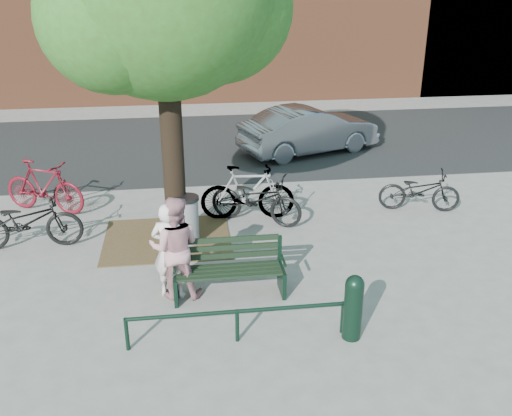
{
  "coord_description": "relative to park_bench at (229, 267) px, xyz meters",
  "views": [
    {
      "loc": [
        -0.63,
        -7.8,
        4.81
      ],
      "look_at": [
        0.56,
        1.0,
        1.07
      ],
      "focal_mm": 40.0,
      "sensor_mm": 36.0,
      "label": 1
    }
  ],
  "objects": [
    {
      "name": "dirt_pit",
      "position": [
        -1.0,
        2.12,
        -0.47
      ],
      "size": [
        2.4,
        2.0,
        0.02
      ],
      "primitive_type": "cube",
      "color": "brown",
      "rests_on": "ground"
    },
    {
      "name": "bicycle_e",
      "position": [
        4.33,
        2.85,
        -0.03
      ],
      "size": [
        1.79,
        0.99,
        0.89
      ],
      "primitive_type": "imported",
      "rotation": [
        0.0,
        0.0,
        1.32
      ],
      "color": "black",
      "rests_on": "ground"
    },
    {
      "name": "guard_railing",
      "position": [
        0.0,
        -1.28,
        -0.08
      ],
      "size": [
        3.06,
        0.06,
        0.51
      ],
      "color": "black",
      "rests_on": "ground"
    },
    {
      "name": "person_left",
      "position": [
        -0.9,
        0.07,
        0.31
      ],
      "size": [
        0.67,
        0.56,
        1.58
      ],
      "primitive_type": "imported",
      "rotation": [
        0.0,
        0.0,
        2.78
      ],
      "color": "silver",
      "rests_on": "ground"
    },
    {
      "name": "park_bench",
      "position": [
        0.0,
        0.0,
        0.0
      ],
      "size": [
        1.74,
        0.54,
        0.97
      ],
      "color": "black",
      "rests_on": "ground"
    },
    {
      "name": "ground",
      "position": [
        0.0,
        -0.08,
        -0.48
      ],
      "size": [
        90.0,
        90.0,
        0.0
      ],
      "primitive_type": "plane",
      "color": "gray",
      "rests_on": "ground"
    },
    {
      "name": "road",
      "position": [
        0.0,
        8.42,
        -0.47
      ],
      "size": [
        40.0,
        7.0,
        0.01
      ],
      "primitive_type": "cube",
      "color": "black",
      "rests_on": "ground"
    },
    {
      "name": "bicycle_b",
      "position": [
        -3.56,
        3.85,
        0.09
      ],
      "size": [
        1.94,
        1.28,
        1.14
      ],
      "primitive_type": "imported",
      "rotation": [
        0.0,
        0.0,
        1.14
      ],
      "color": "#520B15",
      "rests_on": "ground"
    },
    {
      "name": "bicycle_d",
      "position": [
        0.65,
        2.89,
        0.1
      ],
      "size": [
        1.96,
        0.7,
        1.16
      ],
      "primitive_type": "imported",
      "rotation": [
        0.0,
        0.0,
        1.49
      ],
      "color": "gray",
      "rests_on": "ground"
    },
    {
      "name": "bollard",
      "position": [
        1.6,
        -1.41,
        0.05
      ],
      "size": [
        0.26,
        0.26,
        0.99
      ],
      "color": "black",
      "rests_on": "ground"
    },
    {
      "name": "parked_car",
      "position": [
        2.91,
        7.24,
        0.17
      ],
      "size": [
        4.16,
        2.62,
        1.3
      ],
      "primitive_type": "imported",
      "rotation": [
        0.0,
        0.0,
        1.92
      ],
      "color": "gray",
      "rests_on": "ground"
    },
    {
      "name": "person_right",
      "position": [
        -0.82,
        0.07,
        0.36
      ],
      "size": [
        0.88,
        0.73,
        1.67
      ],
      "primitive_type": "imported",
      "rotation": [
        0.0,
        0.0,
        3.02
      ],
      "color": "#B67D84",
      "rests_on": "ground"
    },
    {
      "name": "bicycle_c",
      "position": [
        0.8,
        2.69,
        0.03
      ],
      "size": [
        2.03,
        1.52,
        1.02
      ],
      "primitive_type": "imported",
      "rotation": [
        0.0,
        0.0,
        1.07
      ],
      "color": "black",
      "rests_on": "ground"
    },
    {
      "name": "bicycle_a",
      "position": [
        -3.53,
        2.12,
        0.05
      ],
      "size": [
        2.02,
        0.76,
        1.05
      ],
      "primitive_type": "imported",
      "rotation": [
        0.0,
        0.0,
        1.6
      ],
      "color": "black",
      "rests_on": "ground"
    },
    {
      "name": "litter_bin",
      "position": [
        -0.6,
        1.92,
        -0.0
      ],
      "size": [
        0.46,
        0.46,
        0.94
      ],
      "color": "gray",
      "rests_on": "ground"
    }
  ]
}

